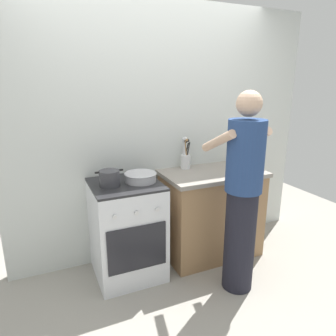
{
  "coord_description": "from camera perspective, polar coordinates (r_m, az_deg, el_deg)",
  "views": [
    {
      "loc": [
        -1.03,
        -2.32,
        1.76
      ],
      "look_at": [
        0.05,
        0.12,
        1.0
      ],
      "focal_mm": 32.57,
      "sensor_mm": 36.0,
      "label": 1
    }
  ],
  "objects": [
    {
      "name": "back_wall",
      "position": [
        3.12,
        -0.3,
        6.47
      ],
      "size": [
        3.2,
        0.1,
        2.5
      ],
      "color": "silver",
      "rests_on": "ground"
    },
    {
      "name": "utensil_crock",
      "position": [
        3.11,
        3.3,
        1.8
      ],
      "size": [
        0.1,
        0.1,
        0.33
      ],
      "color": "silver",
      "rests_on": "countertop"
    },
    {
      "name": "mixing_bowl",
      "position": [
        2.72,
        -5.18,
        -1.63
      ],
      "size": [
        0.29,
        0.29,
        0.08
      ],
      "color": "#B7B7BC",
      "rests_on": "stove_range"
    },
    {
      "name": "pot",
      "position": [
        2.63,
        -10.89,
        -1.91
      ],
      "size": [
        0.24,
        0.17,
        0.14
      ],
      "color": "#38383D",
      "rests_on": "stove_range"
    },
    {
      "name": "ground",
      "position": [
        3.09,
        0.05,
        -18.84
      ],
      "size": [
        6.0,
        6.0,
        0.0
      ],
      "primitive_type": "plane",
      "color": "gray"
    },
    {
      "name": "countertop",
      "position": [
        3.21,
        8.06,
        -8.32
      ],
      "size": [
        1.0,
        0.6,
        0.9
      ],
      "color": "#99724C",
      "rests_on": "ground"
    },
    {
      "name": "oil_bottle",
      "position": [
        3.1,
        12.55,
        1.36
      ],
      "size": [
        0.07,
        0.07,
        0.24
      ],
      "color": "gold",
      "rests_on": "countertop"
    },
    {
      "name": "person",
      "position": [
        2.58,
        13.74,
        -4.98
      ],
      "size": [
        0.41,
        0.5,
        1.7
      ],
      "color": "black",
      "rests_on": "ground"
    },
    {
      "name": "stove_range",
      "position": [
        2.88,
        -7.68,
        -11.36
      ],
      "size": [
        0.6,
        0.62,
        0.9
      ],
      "color": "silver",
      "rests_on": "ground"
    }
  ]
}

